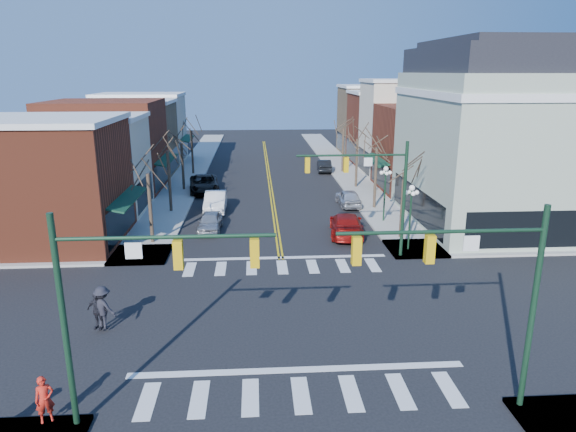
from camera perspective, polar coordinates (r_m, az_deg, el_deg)
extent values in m
plane|color=black|center=(24.67, 0.15, -10.99)|extent=(160.00, 160.00, 0.00)
cube|color=#9E9B93|center=(44.00, -13.09, 0.84)|extent=(3.50, 70.00, 0.15)
cube|color=#9E9B93|center=(44.59, 9.68, 1.23)|extent=(3.50, 70.00, 0.15)
cube|color=maroon|center=(37.20, -25.80, 3.18)|extent=(10.00, 8.50, 8.00)
cube|color=beige|center=(44.39, -22.15, 5.08)|extent=(10.00, 7.00, 7.50)
cube|color=maroon|center=(51.87, -19.51, 7.29)|extent=(10.00, 9.00, 8.50)
cube|color=olive|center=(59.83, -17.41, 8.15)|extent=(10.00, 7.50, 7.80)
cube|color=beige|center=(67.32, -15.92, 9.22)|extent=(10.00, 8.00, 8.20)
cube|color=maroon|center=(51.15, 15.85, 7.20)|extent=(10.00, 8.50, 8.00)
cube|color=beige|center=(58.34, 13.42, 9.35)|extent=(10.00, 7.00, 10.00)
cube|color=maroon|center=(65.58, 11.48, 9.47)|extent=(10.00, 8.00, 8.50)
cube|color=olive|center=(73.28, 9.87, 10.38)|extent=(10.00, 8.00, 9.00)
cube|color=#A3B29A|center=(41.05, 22.48, 6.74)|extent=(12.00, 14.00, 11.00)
cube|color=white|center=(40.69, 23.09, 12.44)|extent=(12.25, 14.25, 0.50)
cube|color=black|center=(40.67, 23.45, 15.66)|extent=(11.40, 13.40, 1.80)
cube|color=black|center=(40.71, 23.63, 17.20)|extent=(9.80, 11.80, 0.60)
cylinder|color=#14331E|center=(17.43, -23.59, -11.17)|extent=(0.20, 0.20, 7.20)
cylinder|color=#14331E|center=(15.54, -13.40, -2.31)|extent=(6.50, 0.12, 0.12)
cube|color=gold|center=(15.67, -12.10, -4.21)|extent=(0.28, 0.28, 0.90)
cube|color=gold|center=(15.49, -3.73, -4.10)|extent=(0.28, 0.28, 0.90)
cylinder|color=#14331E|center=(18.65, 25.53, -9.62)|extent=(0.20, 0.20, 7.20)
cylinder|color=#14331E|center=(16.32, 16.68, -1.68)|extent=(6.50, 0.12, 0.12)
cube|color=gold|center=(16.38, 15.46, -3.55)|extent=(0.28, 0.28, 0.90)
cube|color=gold|center=(15.79, 7.62, -3.83)|extent=(0.28, 0.28, 0.90)
cylinder|color=#14331E|center=(31.59, 12.74, 1.64)|extent=(0.20, 0.20, 7.20)
cylinder|color=#14331E|center=(30.28, 7.11, 6.71)|extent=(6.50, 0.12, 0.12)
cube|color=gold|center=(30.31, 6.47, 5.69)|extent=(0.28, 0.28, 0.90)
cube|color=gold|center=(29.99, 2.17, 5.67)|extent=(0.28, 0.28, 0.90)
cylinder|color=#14331E|center=(33.25, 13.38, -0.56)|extent=(0.12, 0.12, 4.00)
sphere|color=white|center=(32.72, 13.62, 3.06)|extent=(0.36, 0.36, 0.36)
cylinder|color=#14331E|center=(39.29, 10.67, 2.10)|extent=(0.12, 0.12, 4.00)
sphere|color=white|center=(38.85, 10.83, 5.18)|extent=(0.36, 0.36, 0.36)
cylinder|color=#382B21|center=(34.80, -15.05, 0.70)|extent=(0.24, 0.24, 4.76)
cylinder|color=#382B21|center=(42.43, -13.04, 3.70)|extent=(0.24, 0.24, 5.04)
cylinder|color=#382B21|center=(50.24, -11.61, 5.34)|extent=(0.24, 0.24, 4.55)
cylinder|color=#382B21|center=(58.04, -10.59, 6.94)|extent=(0.24, 0.24, 4.90)
cylinder|color=#382B21|center=(35.53, 12.57, 1.06)|extent=(0.24, 0.24, 4.62)
cylinder|color=#382B21|center=(43.00, 9.68, 4.13)|extent=(0.24, 0.24, 5.18)
cylinder|color=#382B21|center=(50.71, 7.62, 5.78)|extent=(0.24, 0.24, 4.83)
cylinder|color=#382B21|center=(58.46, 6.11, 7.22)|extent=(0.24, 0.24, 4.97)
imported|color=#A4A5A9|center=(37.27, -8.66, -0.65)|extent=(1.74, 4.05, 1.36)
imported|color=white|center=(42.52, -8.07, 1.58)|extent=(1.70, 4.82, 1.59)
imported|color=black|center=(49.42, -9.31, 3.54)|extent=(3.30, 6.03, 1.60)
imported|color=#9B110E|center=(36.07, 6.49, -0.95)|extent=(2.85, 5.66, 1.58)
imported|color=silver|center=(44.02, 6.72, 2.03)|extent=(1.83, 4.29, 1.45)
imported|color=black|center=(59.12, 4.03, 5.60)|extent=(1.71, 4.28, 1.38)
imported|color=red|center=(19.17, -25.42, -17.93)|extent=(0.70, 0.61, 1.60)
imported|color=black|center=(24.34, -20.43, -9.81)|extent=(1.08, 0.73, 1.71)
imported|color=black|center=(24.25, -19.88, -9.54)|extent=(1.45, 1.20, 1.96)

